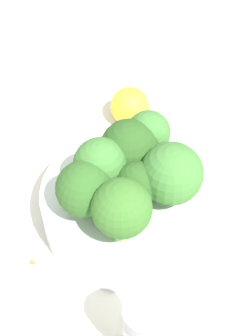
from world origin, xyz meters
The scene contains 12 objects.
ground_plane centered at (0.00, 0.00, 0.00)m, with size 3.00×3.00×0.00m, color silver.
bowl centered at (0.00, 0.00, 0.02)m, with size 0.17×0.17×0.04m, color silver.
broccoli_floret_0 centered at (0.00, 0.02, 0.07)m, with size 0.06×0.06×0.06m.
broccoli_floret_1 centered at (-0.04, -0.02, 0.07)m, with size 0.05×0.05×0.06m.
broccoli_floret_2 centered at (0.02, 0.04, 0.08)m, with size 0.04×0.04×0.06m.
broccoli_floret_3 centered at (0.04, -0.01, 0.08)m, with size 0.06×0.06×0.06m.
broccoli_floret_4 centered at (-0.03, 0.00, 0.08)m, with size 0.05×0.05×0.06m.
broccoli_floret_5 centered at (-0.01, -0.05, 0.08)m, with size 0.05×0.05×0.06m.
broccoli_floret_6 centered at (0.01, -0.02, 0.07)m, with size 0.04×0.04×0.05m.
pepper_shaker centered at (0.01, -0.14, 0.04)m, with size 0.03×0.03×0.08m.
lemon_wedge centered at (0.00, 0.13, 0.02)m, with size 0.04×0.04×0.04m, color yellow.
almond_crumb_0 centered at (-0.09, -0.05, 0.00)m, with size 0.01×0.00×0.01m, color olive.
Camera 1 is at (0.00, -0.32, 0.44)m, focal length 60.00 mm.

